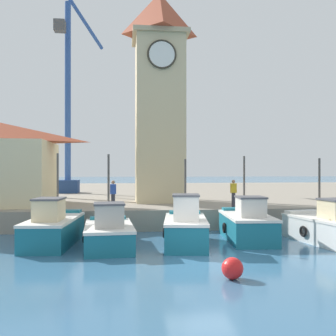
# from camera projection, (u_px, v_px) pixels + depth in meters

# --- Properties ---
(ground_plane) EXTENTS (300.00, 300.00, 0.00)m
(ground_plane) POSITION_uv_depth(u_px,v_px,m) (200.00, 261.00, 14.77)
(ground_plane) COLOR #386689
(quay_wharf) EXTENTS (120.00, 40.00, 1.18)m
(quay_wharf) POSITION_uv_depth(u_px,v_px,m) (151.00, 196.00, 41.55)
(quay_wharf) COLOR gray
(quay_wharf) RESTS_ON ground
(fishing_boat_far_left) EXTENTS (2.31, 5.13, 4.19)m
(fishing_boat_far_left) POSITION_uv_depth(u_px,v_px,m) (54.00, 228.00, 17.91)
(fishing_boat_far_left) COLOR #196B7F
(fishing_boat_far_left) RESTS_ON ground
(fishing_boat_left_outer) EXTENTS (2.32, 4.44, 4.12)m
(fishing_boat_left_outer) POSITION_uv_depth(u_px,v_px,m) (109.00, 232.00, 17.15)
(fishing_boat_left_outer) COLOR #196B7F
(fishing_boat_left_outer) RESTS_ON ground
(fishing_boat_left_inner) EXTENTS (2.40, 4.45, 3.91)m
(fishing_boat_left_inner) POSITION_uv_depth(u_px,v_px,m) (185.00, 228.00, 17.60)
(fishing_boat_left_inner) COLOR #196B7F
(fishing_boat_left_inner) RESTS_ON ground
(fishing_boat_mid_left) EXTENTS (2.37, 4.67, 4.09)m
(fishing_boat_mid_left) POSITION_uv_depth(u_px,v_px,m) (247.00, 224.00, 18.95)
(fishing_boat_mid_left) COLOR #196B7F
(fishing_boat_mid_left) RESTS_ON ground
(fishing_boat_center) EXTENTS (2.84, 4.59, 3.97)m
(fishing_boat_center) POSITION_uv_depth(u_px,v_px,m) (327.00, 227.00, 18.35)
(fishing_boat_center) COLOR silver
(fishing_boat_center) RESTS_ON ground
(clock_tower) EXTENTS (3.74, 3.74, 16.04)m
(clock_tower) POSITION_uv_depth(u_px,v_px,m) (159.00, 91.00, 27.08)
(clock_tower) COLOR beige
(clock_tower) RESTS_ON quay_wharf
(port_crane_far) EXTENTS (4.10, 7.49, 18.67)m
(port_crane_far) POSITION_uv_depth(u_px,v_px,m) (69.00, 118.00, 37.03)
(port_crane_far) COLOR navy
(port_crane_far) RESTS_ON quay_wharf
(mooring_buoy) EXTENTS (0.69, 0.69, 0.69)m
(mooring_buoy) POSITION_uv_depth(u_px,v_px,m) (232.00, 268.00, 12.29)
(mooring_buoy) COLOR red
(mooring_buoy) RESTS_ON ground
(dock_worker_near_tower) EXTENTS (0.34, 0.22, 1.62)m
(dock_worker_near_tower) POSITION_uv_depth(u_px,v_px,m) (233.00, 193.00, 23.32)
(dock_worker_near_tower) COLOR #33333D
(dock_worker_near_tower) RESTS_ON quay_wharf
(dock_worker_along_quay) EXTENTS (0.34, 0.22, 1.62)m
(dock_worker_along_quay) POSITION_uv_depth(u_px,v_px,m) (113.00, 194.00, 22.14)
(dock_worker_along_quay) COLOR #33333D
(dock_worker_along_quay) RESTS_ON quay_wharf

